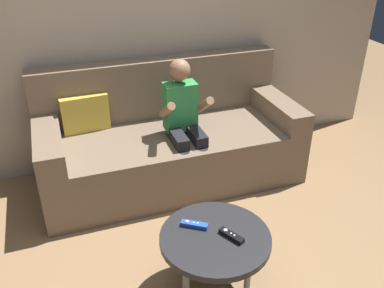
{
  "coord_description": "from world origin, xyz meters",
  "views": [
    {
      "loc": [
        -0.58,
        -1.28,
        1.81
      ],
      "look_at": [
        0.16,
        0.81,
        0.59
      ],
      "focal_mm": 39.35,
      "sensor_mm": 36.0,
      "label": 1
    }
  ],
  "objects": [
    {
      "name": "wall_back",
      "position": [
        0.0,
        1.8,
        1.25
      ],
      "size": [
        4.41,
        0.05,
        2.5
      ],
      "primitive_type": "cube",
      "color": "#B2A38E",
      "rests_on": "ground"
    },
    {
      "name": "couch",
      "position": [
        0.18,
        1.41,
        0.3
      ],
      "size": [
        1.88,
        0.8,
        0.86
      ],
      "color": "#75604C",
      "rests_on": "ground"
    },
    {
      "name": "person_seated_on_couch",
      "position": [
        0.25,
        1.23,
        0.55
      ],
      "size": [
        0.32,
        0.39,
        0.96
      ],
      "color": "black",
      "rests_on": "ground"
    },
    {
      "name": "coffee_table",
      "position": [
        0.07,
        0.21,
        0.35
      ],
      "size": [
        0.56,
        0.56,
        0.39
      ],
      "color": "#232326",
      "rests_on": "ground"
    },
    {
      "name": "game_remote_blue_near_edge",
      "position": [
        -0.01,
        0.31,
        0.41
      ],
      "size": [
        0.14,
        0.11,
        0.03
      ],
      "color": "blue",
      "rests_on": "coffee_table"
    },
    {
      "name": "game_remote_black_center",
      "position": [
        0.14,
        0.17,
        0.41
      ],
      "size": [
        0.1,
        0.14,
        0.03
      ],
      "color": "black",
      "rests_on": "coffee_table"
    }
  ]
}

